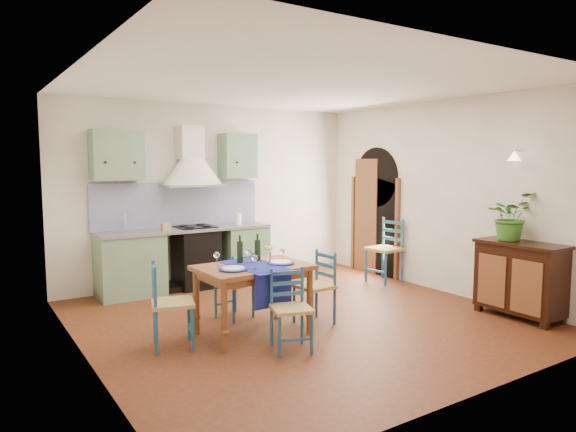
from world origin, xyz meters
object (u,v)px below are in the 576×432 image
object	(u,v)px
potted_plant	(510,216)
dining_table	(254,273)
chair_near	(290,309)
sideboard	(520,277)

from	to	relation	value
potted_plant	dining_table	bearing A→B (deg)	160.30
potted_plant	chair_near	bearing A→B (deg)	171.49
chair_near	sideboard	xyz separation A→B (m)	(2.96, -0.62, 0.08)
dining_table	sideboard	size ratio (longest dim) A/B	1.17
dining_table	chair_near	distance (m)	0.69
chair_near	sideboard	distance (m)	3.02
sideboard	potted_plant	size ratio (longest dim) A/B	1.74
dining_table	chair_near	xyz separation A→B (m)	(0.07, -0.64, -0.26)
dining_table	potted_plant	xyz separation A→B (m)	(3.03, -1.08, 0.56)
dining_table	sideboard	world-z (taller)	dining_table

